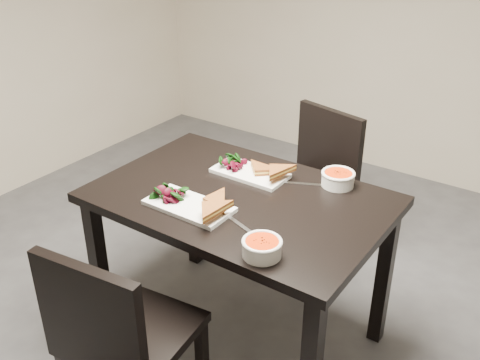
{
  "coord_description": "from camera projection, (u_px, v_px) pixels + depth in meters",
  "views": [
    {
      "loc": [
        0.77,
        -1.22,
        1.85
      ],
      "look_at": [
        -0.37,
        0.41,
        0.82
      ],
      "focal_mm": 41.06,
      "sensor_mm": 36.0,
      "label": 1
    }
  ],
  "objects": [
    {
      "name": "table",
      "position": [
        240.0,
        215.0,
        2.32
      ],
      "size": [
        1.2,
        0.8,
        0.75
      ],
      "color": "black",
      "rests_on": "ground"
    },
    {
      "name": "chair_near",
      "position": [
        118.0,
        334.0,
        1.92
      ],
      "size": [
        0.47,
        0.47,
        0.85
      ],
      "rotation": [
        0.0,
        0.0,
        0.12
      ],
      "color": "black",
      "rests_on": "ground"
    },
    {
      "name": "chair_far",
      "position": [
        314.0,
        178.0,
        2.98
      ],
      "size": [
        0.51,
        0.51,
        0.85
      ],
      "rotation": [
        0.0,
        0.0,
        -0.24
      ],
      "color": "black",
      "rests_on": "ground"
    },
    {
      "name": "plate_near",
      "position": [
        189.0,
        206.0,
        2.17
      ],
      "size": [
        0.35,
        0.18,
        0.02
      ],
      "primitive_type": "cube",
      "color": "white",
      "rests_on": "table"
    },
    {
      "name": "sandwich_near",
      "position": [
        204.0,
        201.0,
        2.13
      ],
      "size": [
        0.19,
        0.16,
        0.06
      ],
      "primitive_type": null,
      "rotation": [
        0.0,
        0.0,
        -0.16
      ],
      "color": "#A75D23",
      "rests_on": "plate_near"
    },
    {
      "name": "salad_near",
      "position": [
        169.0,
        192.0,
        2.21
      ],
      "size": [
        0.11,
        0.1,
        0.05
      ],
      "primitive_type": null,
      "color": "black",
      "rests_on": "plate_near"
    },
    {
      "name": "soup_bowl_near",
      "position": [
        262.0,
        247.0,
        1.87
      ],
      "size": [
        0.14,
        0.14,
        0.06
      ],
      "color": "white",
      "rests_on": "table"
    },
    {
      "name": "cutlery_near",
      "position": [
        243.0,
        227.0,
        2.05
      ],
      "size": [
        0.18,
        0.07,
        0.0
      ],
      "primitive_type": "cube",
      "rotation": [
        0.0,
        0.0,
        -0.33
      ],
      "color": "silver",
      "rests_on": "table"
    },
    {
      "name": "plate_far",
      "position": [
        250.0,
        173.0,
        2.43
      ],
      "size": [
        0.33,
        0.17,
        0.02
      ],
      "primitive_type": "cube",
      "color": "white",
      "rests_on": "table"
    },
    {
      "name": "sandwich_far",
      "position": [
        261.0,
        171.0,
        2.37
      ],
      "size": [
        0.21,
        0.2,
        0.05
      ],
      "primitive_type": null,
      "rotation": [
        0.0,
        0.0,
        0.74
      ],
      "color": "#A75D23",
      "rests_on": "plate_far"
    },
    {
      "name": "salad_far",
      "position": [
        232.0,
        161.0,
        2.47
      ],
      "size": [
        0.1,
        0.09,
        0.05
      ],
      "primitive_type": null,
      "color": "black",
      "rests_on": "plate_far"
    },
    {
      "name": "soup_bowl_far",
      "position": [
        338.0,
        178.0,
        2.33
      ],
      "size": [
        0.14,
        0.14,
        0.06
      ],
      "color": "white",
      "rests_on": "table"
    },
    {
      "name": "cutlery_far",
      "position": [
        300.0,
        184.0,
        2.36
      ],
      "size": [
        0.17,
        0.09,
        0.0
      ],
      "primitive_type": "cube",
      "rotation": [
        0.0,
        0.0,
        0.45
      ],
      "color": "silver",
      "rests_on": "table"
    }
  ]
}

